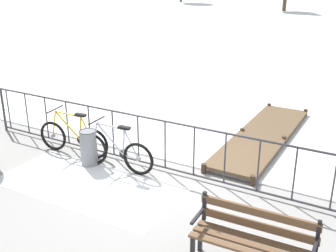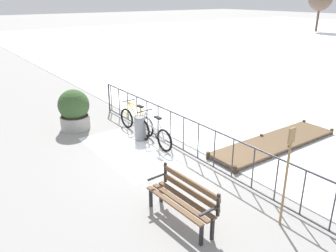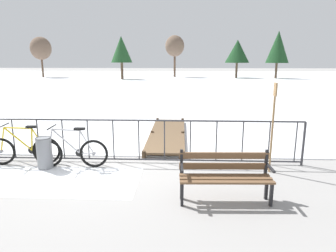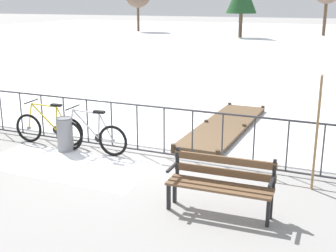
{
  "view_description": "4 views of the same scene",
  "coord_description": "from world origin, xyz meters",
  "px_view_note": "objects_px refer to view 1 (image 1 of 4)",
  "views": [
    {
      "loc": [
        3.7,
        -6.44,
        3.82
      ],
      "look_at": [
        0.07,
        -0.01,
        0.97
      ],
      "focal_mm": 45.11,
      "sensor_mm": 36.0,
      "label": 1
    },
    {
      "loc": [
        6.82,
        -5.42,
        4.1
      ],
      "look_at": [
        -0.05,
        -0.49,
        0.89
      ],
      "focal_mm": 36.79,
      "sensor_mm": 36.0,
      "label": 2
    },
    {
      "loc": [
        1.64,
        -6.85,
        2.46
      ],
      "look_at": [
        1.32,
        -0.12,
        0.95
      ],
      "focal_mm": 31.81,
      "sensor_mm": 36.0,
      "label": 3
    },
    {
      "loc": [
        4.18,
        -7.92,
        3.12
      ],
      "look_at": [
        0.94,
        -0.54,
        0.84
      ],
      "focal_mm": 47.5,
      "sensor_mm": 36.0,
      "label": 4
    }
  ],
  "objects_px": {
    "bicycle_second": "(73,138)",
    "trash_bin": "(89,147)",
    "bicycle_near_railing": "(115,152)",
    "park_bench": "(254,236)"
  },
  "relations": [
    {
      "from": "trash_bin",
      "to": "bicycle_near_railing",
      "type": "bearing_deg",
      "value": 8.41
    },
    {
      "from": "park_bench",
      "to": "trash_bin",
      "type": "xyz_separation_m",
      "value": [
        -3.9,
        1.41,
        -0.14
      ]
    },
    {
      "from": "bicycle_near_railing",
      "to": "bicycle_second",
      "type": "height_order",
      "value": "same"
    },
    {
      "from": "park_bench",
      "to": "bicycle_near_railing",
      "type": "bearing_deg",
      "value": 155.7
    },
    {
      "from": "trash_bin",
      "to": "bicycle_second",
      "type": "bearing_deg",
      "value": 159.39
    },
    {
      "from": "bicycle_near_railing",
      "to": "bicycle_second",
      "type": "xyz_separation_m",
      "value": [
        -1.19,
        0.14,
        0.0
      ]
    },
    {
      "from": "bicycle_second",
      "to": "trash_bin",
      "type": "xyz_separation_m",
      "value": [
        0.6,
        -0.23,
        0.0
      ]
    },
    {
      "from": "bicycle_near_railing",
      "to": "bicycle_second",
      "type": "distance_m",
      "value": 1.2
    },
    {
      "from": "park_bench",
      "to": "bicycle_second",
      "type": "bearing_deg",
      "value": 160.07
    },
    {
      "from": "bicycle_near_railing",
      "to": "bicycle_second",
      "type": "relative_size",
      "value": 1.0
    }
  ]
}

